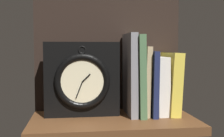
% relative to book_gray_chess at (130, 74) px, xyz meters
% --- Properties ---
extents(ground_plane, '(0.49, 0.27, 0.03)m').
position_rel_book_gray_chess_xyz_m(ground_plane, '(-0.06, -0.04, -0.14)').
color(ground_plane, brown).
extents(back_panel, '(0.49, 0.01, 0.40)m').
position_rel_book_gray_chess_xyz_m(back_panel, '(-0.06, 0.09, 0.07)').
color(back_panel, black).
rests_on(back_panel, ground_plane).
extents(book_gray_chess, '(0.02, 0.15, 0.25)m').
position_rel_book_gray_chess_xyz_m(book_gray_chess, '(0.00, 0.00, 0.00)').
color(book_gray_chess, gray).
rests_on(book_gray_chess, ground_plane).
extents(book_green_romantic, '(0.03, 0.16, 0.25)m').
position_rel_book_gray_chess_xyz_m(book_green_romantic, '(0.02, 0.00, -0.00)').
color(book_green_romantic, '#476B44').
rests_on(book_green_romantic, ground_plane).
extents(book_tan_shortstories, '(0.02, 0.13, 0.21)m').
position_rel_book_gray_chess_xyz_m(book_tan_shortstories, '(0.04, 0.00, -0.02)').
color(book_tan_shortstories, tan).
rests_on(book_tan_shortstories, ground_plane).
extents(book_navy_bierce, '(0.02, 0.16, 0.20)m').
position_rel_book_gray_chess_xyz_m(book_navy_bierce, '(0.06, 0.00, -0.03)').
color(book_navy_bierce, '#192147').
rests_on(book_navy_bierce, ground_plane).
extents(book_white_catcher, '(0.04, 0.13, 0.18)m').
position_rel_book_gray_chess_xyz_m(book_white_catcher, '(0.09, 0.00, -0.04)').
color(book_white_catcher, silver).
rests_on(book_white_catcher, ground_plane).
extents(book_yellow_seinlanguage, '(0.04, 0.15, 0.20)m').
position_rel_book_gray_chess_xyz_m(book_yellow_seinlanguage, '(0.13, 0.00, -0.03)').
color(book_yellow_seinlanguage, gold).
rests_on(book_yellow_seinlanguage, ground_plane).
extents(framed_clock, '(0.23, 0.07, 0.23)m').
position_rel_book_gray_chess_xyz_m(framed_clock, '(-0.15, -0.00, -0.01)').
color(framed_clock, black).
rests_on(framed_clock, ground_plane).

